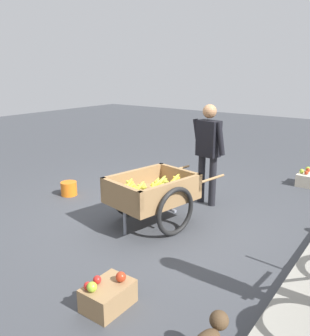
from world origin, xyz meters
TOP-DOWN VIEW (x-y plane):
  - ground_plane at (0.00, 0.00)m, footprint 24.00×24.00m
  - fruit_cart at (0.26, 0.12)m, footprint 1.76×1.08m
  - vendor_person at (-0.86, 0.33)m, footprint 0.26×0.60m
  - plastic_bucket at (0.16, -1.70)m, footprint 0.27×0.27m
  - apple_crate at (-2.77, 1.38)m, footprint 0.44×0.32m
  - mixed_fruit_crate at (1.90, 0.85)m, footprint 0.44×0.32m

SIDE VIEW (x-z plane):
  - ground_plane at x=0.00m, z-range 0.00..0.00m
  - plastic_bucket at x=0.16m, z-range 0.00..0.23m
  - mixed_fruit_crate at x=1.90m, z-range -0.04..0.28m
  - apple_crate at x=-2.77m, z-range -0.03..0.27m
  - fruit_cart at x=0.26m, z-range 0.08..0.79m
  - vendor_person at x=-0.86m, z-range 0.15..1.70m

